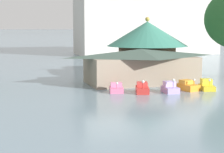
# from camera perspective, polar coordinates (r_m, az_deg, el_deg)

# --- Properties ---
(pedal_boat_pink) EXTENTS (2.13, 2.74, 1.39)m
(pedal_boat_pink) POSITION_cam_1_polar(r_m,az_deg,el_deg) (46.12, 0.66, -1.79)
(pedal_boat_pink) COLOR pink
(pedal_boat_pink) RESTS_ON ground
(pedal_boat_red) EXTENTS (2.31, 3.30, 1.69)m
(pedal_boat_red) POSITION_cam_1_polar(r_m,az_deg,el_deg) (45.81, 4.55, -1.80)
(pedal_boat_red) COLOR red
(pedal_boat_red) RESTS_ON ground
(pedal_boat_lavender) EXTENTS (1.72, 2.54, 1.82)m
(pedal_boat_lavender) POSITION_cam_1_polar(r_m,az_deg,el_deg) (46.34, 8.70, -1.72)
(pedal_boat_lavender) COLOR #B299D8
(pedal_boat_lavender) RESTS_ON ground
(pedal_boat_orange) EXTENTS (2.32, 3.05, 1.58)m
(pedal_boat_orange) POSITION_cam_1_polar(r_m,az_deg,el_deg) (48.42, 11.27, -1.41)
(pedal_boat_orange) COLOR orange
(pedal_boat_orange) RESTS_ON ground
(pedal_boat_yellow) EXTENTS (2.20, 3.12, 1.53)m
(pedal_boat_yellow) POSITION_cam_1_polar(r_m,az_deg,el_deg) (49.21, 14.01, -1.33)
(pedal_boat_yellow) COLOR yellow
(pedal_boat_yellow) RESTS_ON ground
(boathouse) EXTENTS (15.92, 9.05, 4.80)m
(boathouse) POSITION_cam_1_polar(r_m,az_deg,el_deg) (53.30, 4.34, 1.68)
(boathouse) COLOR gray
(boathouse) RESTS_ON ground
(green_roof_pavilion) EXTENTS (12.66, 12.66, 9.37)m
(green_roof_pavilion) POSITION_cam_1_polar(r_m,az_deg,el_deg) (60.15, 5.28, 4.80)
(green_roof_pavilion) COLOR brown
(green_roof_pavilion) RESTS_ON ground
(background_building_block) EXTENTS (40.16, 15.44, 23.05)m
(background_building_block) POSITION_cam_1_polar(r_m,az_deg,el_deg) (110.07, 5.15, 9.42)
(background_building_block) COLOR beige
(background_building_block) RESTS_ON ground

